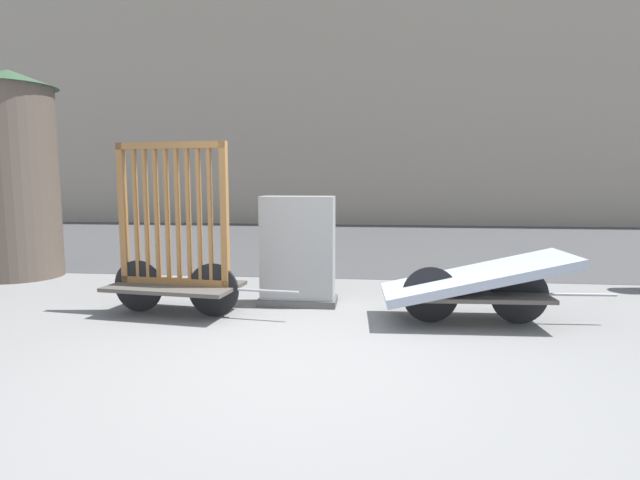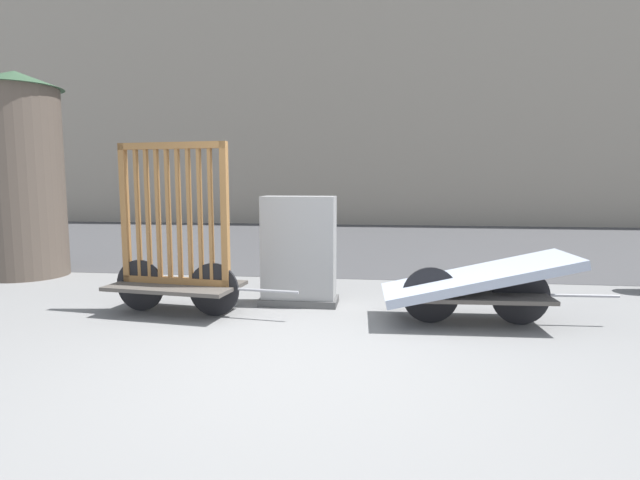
% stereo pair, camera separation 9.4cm
% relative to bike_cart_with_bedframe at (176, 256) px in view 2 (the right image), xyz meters
% --- Properties ---
extents(ground_plane, '(60.00, 60.00, 0.00)m').
position_rel_bike_cart_with_bedframe_xyz_m(ground_plane, '(1.56, -1.39, -0.63)').
color(ground_plane, slate).
extents(road_strip, '(56.00, 9.25, 0.01)m').
position_rel_bike_cart_with_bedframe_xyz_m(road_strip, '(1.56, 6.75, -0.63)').
color(road_strip, '#424244').
rests_on(road_strip, ground_plane).
extents(building_facade, '(48.00, 4.00, 14.19)m').
position_rel_bike_cart_with_bedframe_xyz_m(building_facade, '(1.56, 13.38, 6.47)').
color(building_facade, '#9E9384').
rests_on(building_facade, ground_plane).
extents(bike_cart_with_bedframe, '(2.09, 0.90, 1.83)m').
position_rel_bike_cart_with_bedframe_xyz_m(bike_cart_with_bedframe, '(0.00, 0.00, 0.00)').
color(bike_cart_with_bedframe, '#4C4742').
rests_on(bike_cart_with_bedframe, ground_plane).
extents(bike_cart_with_mattress, '(2.32, 0.91, 0.72)m').
position_rel_bike_cart_with_bedframe_xyz_m(bike_cart_with_mattress, '(3.13, 0.00, -0.21)').
color(bike_cart_with_mattress, '#4C4742').
rests_on(bike_cart_with_mattress, ground_plane).
extents(utility_cabinet, '(0.89, 0.43, 1.26)m').
position_rel_bike_cart_with_bedframe_xyz_m(utility_cabinet, '(1.24, 0.57, -0.04)').
color(utility_cabinet, '#4C4C4C').
rests_on(utility_cabinet, ground_plane).
extents(advertising_column, '(1.31, 1.31, 3.02)m').
position_rel_bike_cart_with_bedframe_xyz_m(advertising_column, '(-3.14, 1.78, 0.91)').
color(advertising_column, brown).
rests_on(advertising_column, ground_plane).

